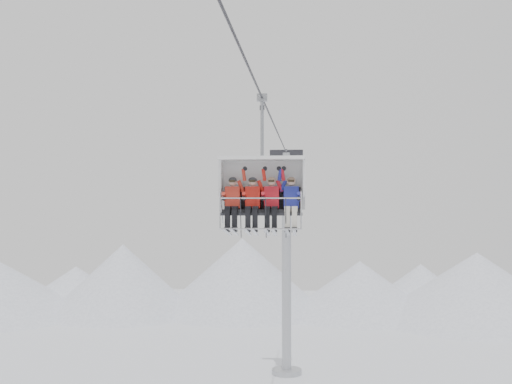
# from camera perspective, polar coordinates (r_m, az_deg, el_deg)

# --- Properties ---
(ridgeline) EXTENTS (72.00, 21.00, 7.00)m
(ridgeline) POSITION_cam_1_polar(r_m,az_deg,el_deg) (59.23, 1.90, -8.27)
(ridgeline) COLOR white
(ridgeline) RESTS_ON ground
(lift_tower_right) EXTENTS (2.00, 1.80, 13.48)m
(lift_tower_right) POSITION_cam_1_polar(r_m,az_deg,el_deg) (38.93, 2.73, -7.60)
(lift_tower_right) COLOR #A1A3A8
(lift_tower_right) RESTS_ON ground
(haul_cable) EXTENTS (0.06, 50.00, 0.06)m
(haul_cable) POSITION_cam_1_polar(r_m,az_deg,el_deg) (17.02, 0.00, 9.59)
(haul_cable) COLOR #2B2B30
(haul_cable) RESTS_ON lift_tower_left
(chairlift_carrier) EXTENTS (2.53, 1.17, 3.98)m
(chairlift_carrier) POSITION_cam_1_polar(r_m,az_deg,el_deg) (18.99, 0.57, 0.59)
(chairlift_carrier) COLOR black
(chairlift_carrier) RESTS_ON haul_cable
(skier_far_left) EXTENTS (0.43, 1.69, 1.71)m
(skier_far_left) POSITION_cam_1_polar(r_m,az_deg,el_deg) (18.76, -2.11, -0.83)
(skier_far_left) COLOR red
(skier_far_left) RESTS_ON chairlift_carrier
(skier_center_left) EXTENTS (0.43, 1.69, 1.71)m
(skier_center_left) POSITION_cam_1_polar(r_m,az_deg,el_deg) (18.70, -0.31, -0.83)
(skier_center_left) COLOR red
(skier_center_left) RESTS_ON chairlift_carrier
(skier_center_right) EXTENTS (0.43, 1.69, 1.71)m
(skier_center_right) POSITION_cam_1_polar(r_m,az_deg,el_deg) (18.66, 1.38, -0.83)
(skier_center_right) COLOR red
(skier_center_right) RESTS_ON chairlift_carrier
(skier_far_right) EXTENTS (0.43, 1.69, 1.71)m
(skier_far_right) POSITION_cam_1_polar(r_m,az_deg,el_deg) (18.63, 3.15, -0.83)
(skier_far_right) COLOR navy
(skier_far_right) RESTS_ON chairlift_carrier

